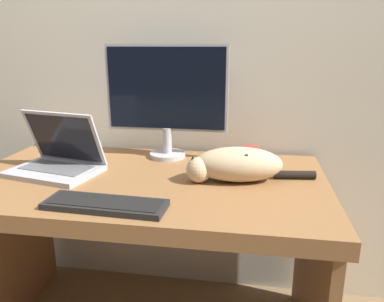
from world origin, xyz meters
TOP-DOWN VIEW (x-y plane):
  - wall_back at (0.00, 0.84)m, footprint 6.40×0.06m
  - desk at (0.00, 0.39)m, footprint 1.38×0.78m
  - monitor at (0.03, 0.67)m, footprint 0.54×0.16m
  - laptop at (-0.36, 0.40)m, footprint 0.38×0.30m
  - external_keyboard at (-0.04, 0.10)m, footprint 0.39×0.14m
  - cat at (0.35, 0.41)m, footprint 0.48×0.20m
  - small_toy at (0.40, 0.68)m, footprint 0.06×0.06m

SIDE VIEW (x-z plane):
  - desk at x=0.00m, z-range 0.21..0.94m
  - external_keyboard at x=-0.04m, z-range 0.73..0.76m
  - small_toy at x=0.40m, z-range 0.73..0.80m
  - laptop at x=-0.36m, z-range 0.66..0.90m
  - cat at x=0.35m, z-range 0.74..0.86m
  - monitor at x=0.03m, z-range 0.76..1.26m
  - wall_back at x=0.00m, z-range 0.00..2.60m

